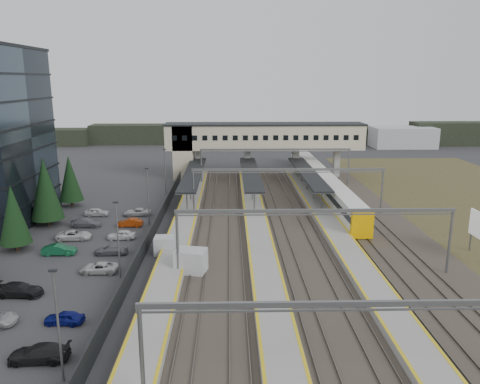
{
  "coord_description": "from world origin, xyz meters",
  "views": [
    {
      "loc": [
        3.34,
        -53.08,
        19.9
      ],
      "look_at": [
        4.83,
        12.58,
        4.0
      ],
      "focal_mm": 35.0,
      "sensor_mm": 36.0,
      "label": 1
    }
  ],
  "objects_px": {
    "relay_cabin_near": "(191,262)",
    "footbridge": "(251,139)",
    "relay_cabin_far": "(165,245)",
    "train": "(319,178)"
  },
  "relations": [
    {
      "from": "relay_cabin_far",
      "to": "footbridge",
      "type": "distance_m",
      "value": 45.63
    },
    {
      "from": "relay_cabin_far",
      "to": "footbridge",
      "type": "xyz_separation_m",
      "value": [
        11.98,
        43.49,
        6.88
      ]
    },
    {
      "from": "relay_cabin_near",
      "to": "footbridge",
      "type": "distance_m",
      "value": 50.34
    },
    {
      "from": "relay_cabin_near",
      "to": "footbridge",
      "type": "xyz_separation_m",
      "value": [
        8.46,
        49.18,
        6.62
      ]
    },
    {
      "from": "relay_cabin_near",
      "to": "footbridge",
      "type": "bearing_deg",
      "value": 80.24
    },
    {
      "from": "relay_cabin_near",
      "to": "train",
      "type": "height_order",
      "value": "train"
    },
    {
      "from": "footbridge",
      "to": "train",
      "type": "height_order",
      "value": "footbridge"
    },
    {
      "from": "relay_cabin_near",
      "to": "relay_cabin_far",
      "type": "bearing_deg",
      "value": 121.72
    },
    {
      "from": "footbridge",
      "to": "relay_cabin_far",
      "type": "bearing_deg",
      "value": -105.4
    },
    {
      "from": "relay_cabin_far",
      "to": "train",
      "type": "xyz_separation_m",
      "value": [
        24.28,
        32.9,
        0.95
      ]
    }
  ]
}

